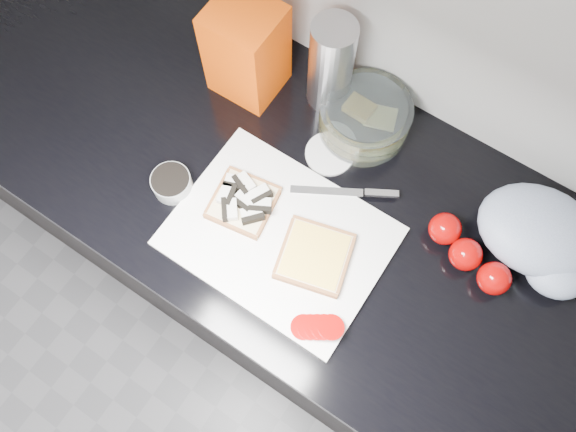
% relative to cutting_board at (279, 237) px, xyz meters
% --- Properties ---
extents(base_cabinet, '(3.50, 0.60, 0.86)m').
position_rel_cutting_board_xyz_m(base_cabinet, '(0.06, 0.10, -0.48)').
color(base_cabinet, black).
rests_on(base_cabinet, ground).
extents(countertop, '(3.50, 0.64, 0.04)m').
position_rel_cutting_board_xyz_m(countertop, '(0.06, 0.10, -0.03)').
color(countertop, black).
rests_on(countertop, base_cabinet).
extents(cutting_board, '(0.40, 0.30, 0.01)m').
position_rel_cutting_board_xyz_m(cutting_board, '(0.00, 0.00, 0.00)').
color(cutting_board, white).
rests_on(cutting_board, countertop).
extents(bread_left, '(0.14, 0.14, 0.04)m').
position_rel_cutting_board_xyz_m(bread_left, '(-0.09, 0.02, 0.02)').
color(bread_left, '#F9E5AF').
rests_on(bread_left, cutting_board).
extents(bread_right, '(0.16, 0.16, 0.02)m').
position_rel_cutting_board_xyz_m(bread_right, '(0.08, -0.00, 0.01)').
color(bread_right, '#F9E5AF').
rests_on(bread_right, cutting_board).
extents(tomato_slices, '(0.10, 0.08, 0.02)m').
position_rel_cutting_board_xyz_m(tomato_slices, '(0.15, -0.11, 0.02)').
color(tomato_slices, '#A00503').
rests_on(tomato_slices, cutting_board).
extents(knife, '(0.19, 0.12, 0.01)m').
position_rel_cutting_board_xyz_m(knife, '(0.08, 0.16, 0.01)').
color(knife, silver).
rests_on(knife, cutting_board).
extents(seed_tub, '(0.08, 0.08, 0.04)m').
position_rel_cutting_board_xyz_m(seed_tub, '(-0.23, -0.03, 0.02)').
color(seed_tub, gray).
rests_on(seed_tub, countertop).
extents(tub_lid, '(0.10, 0.10, 0.01)m').
position_rel_cutting_board_xyz_m(tub_lid, '(-0.01, 0.21, -0.00)').
color(tub_lid, silver).
rests_on(tub_lid, countertop).
extents(glass_bowl, '(0.18, 0.18, 0.08)m').
position_rel_cutting_board_xyz_m(glass_bowl, '(0.01, 0.30, 0.03)').
color(glass_bowl, silver).
rests_on(glass_bowl, countertop).
extents(bread_bag, '(0.14, 0.13, 0.21)m').
position_rel_cutting_board_xyz_m(bread_bag, '(-0.25, 0.26, 0.10)').
color(bread_bag, '#FF4904').
rests_on(bread_bag, countertop).
extents(steel_canister, '(0.09, 0.09, 0.21)m').
position_rel_cutting_board_xyz_m(steel_canister, '(-0.09, 0.32, 0.10)').
color(steel_canister, silver).
rests_on(steel_canister, countertop).
extents(grocery_bag, '(0.25, 0.22, 0.10)m').
position_rel_cutting_board_xyz_m(grocery_bag, '(0.41, 0.25, 0.04)').
color(grocery_bag, '#A8B8CF').
rests_on(grocery_bag, countertop).
extents(whole_tomatoes, '(0.18, 0.10, 0.06)m').
position_rel_cutting_board_xyz_m(whole_tomatoes, '(0.31, 0.16, 0.02)').
color(whole_tomatoes, '#A00503').
rests_on(whole_tomatoes, countertop).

